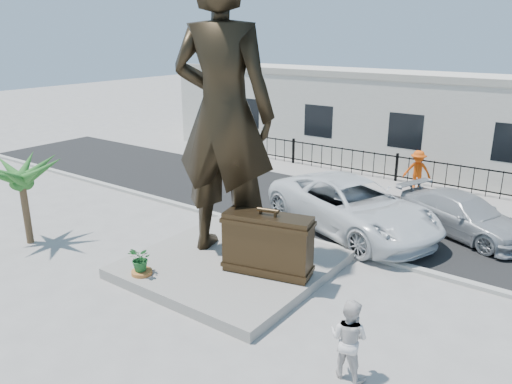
% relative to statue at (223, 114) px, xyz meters
% --- Properties ---
extents(ground, '(100.00, 100.00, 0.00)m').
position_rel_statue_xyz_m(ground, '(1.07, -1.95, -4.35)').
color(ground, '#9E9991').
rests_on(ground, ground).
extents(street, '(40.00, 7.00, 0.01)m').
position_rel_statue_xyz_m(street, '(1.07, 6.05, -4.35)').
color(street, black).
rests_on(street, ground).
extents(curb, '(40.00, 0.25, 0.12)m').
position_rel_statue_xyz_m(curb, '(1.07, 2.55, -4.29)').
color(curb, '#A5A399').
rests_on(curb, ground).
extents(far_sidewalk, '(40.00, 2.50, 0.02)m').
position_rel_statue_xyz_m(far_sidewalk, '(1.07, 10.05, -4.34)').
color(far_sidewalk, '#9E9991').
rests_on(far_sidewalk, ground).
extents(plinth, '(5.20, 5.20, 0.30)m').
position_rel_statue_xyz_m(plinth, '(0.57, -0.45, -4.20)').
color(plinth, gray).
rests_on(plinth, ground).
extents(fence, '(22.00, 0.10, 1.20)m').
position_rel_statue_xyz_m(fence, '(1.07, 10.85, -3.75)').
color(fence, black).
rests_on(fence, ground).
extents(building, '(28.00, 7.00, 4.40)m').
position_rel_statue_xyz_m(building, '(1.07, 15.05, -2.15)').
color(building, silver).
rests_on(building, ground).
extents(statue, '(3.34, 2.60, 8.10)m').
position_rel_statue_xyz_m(statue, '(0.00, 0.00, 0.00)').
color(statue, black).
rests_on(statue, plinth).
extents(suitcase, '(2.46, 1.29, 1.66)m').
position_rel_statue_xyz_m(suitcase, '(1.85, -0.48, -3.22)').
color(suitcase, '#342615').
rests_on(suitcase, plinth).
extents(tourist, '(0.82, 0.65, 1.67)m').
position_rel_statue_xyz_m(tourist, '(5.33, -2.72, -3.51)').
color(tourist, silver).
rests_on(tourist, ground).
extents(car_white, '(7.08, 5.11, 1.79)m').
position_rel_statue_xyz_m(car_white, '(2.05, 4.22, -3.45)').
color(car_white, white).
rests_on(car_white, street).
extents(car_silver, '(5.01, 3.51, 1.35)m').
position_rel_statue_xyz_m(car_silver, '(5.19, 6.13, -3.67)').
color(car_silver, '#A4A7A9').
rests_on(car_silver, street).
extents(worker, '(1.23, 0.82, 1.77)m').
position_rel_statue_xyz_m(worker, '(2.33, 9.88, -3.45)').
color(worker, '#E64E0C').
rests_on(worker, far_sidewalk).
extents(palm_tree, '(1.80, 1.80, 3.20)m').
position_rel_statue_xyz_m(palm_tree, '(-5.89, -2.81, -4.35)').
color(palm_tree, '#265D21').
rests_on(palm_tree, ground).
extents(planter, '(0.56, 0.56, 0.40)m').
position_rel_statue_xyz_m(planter, '(-0.82, -2.56, -4.15)').
color(planter, '#B56A2F').
rests_on(planter, ground).
extents(shrub, '(0.69, 0.62, 0.70)m').
position_rel_statue_xyz_m(shrub, '(-0.82, -2.56, -3.60)').
color(shrub, '#1D5925').
rests_on(shrub, planter).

